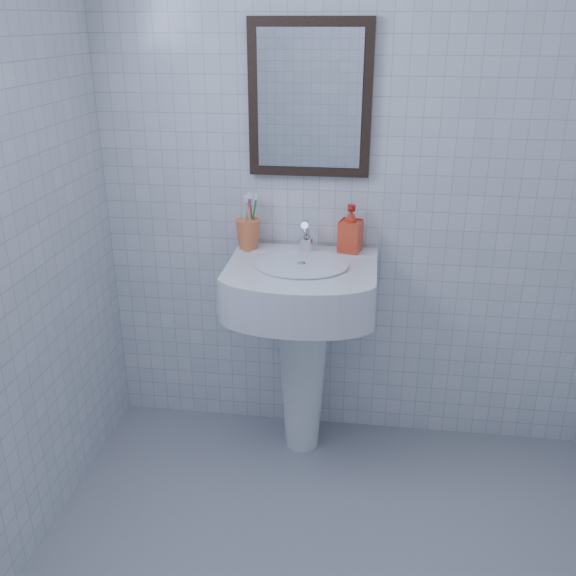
# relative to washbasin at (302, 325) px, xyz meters

# --- Properties ---
(wall_back) EXTENTS (2.20, 0.02, 2.50)m
(wall_back) POSITION_rel_washbasin_xyz_m (0.18, 0.21, 0.62)
(wall_back) COLOR silver
(wall_back) RESTS_ON ground
(washbasin) EXTENTS (0.61, 0.45, 0.94)m
(washbasin) POSITION_rel_washbasin_xyz_m (0.00, 0.00, 0.00)
(washbasin) COLOR silver
(washbasin) RESTS_ON ground
(faucet) EXTENTS (0.06, 0.13, 0.15)m
(faucet) POSITION_rel_washbasin_xyz_m (-0.00, 0.11, 0.36)
(faucet) COLOR silver
(faucet) RESTS_ON washbasin
(toothbrush_cup) EXTENTS (0.11, 0.11, 0.13)m
(toothbrush_cup) POSITION_rel_washbasin_xyz_m (-0.25, 0.12, 0.36)
(toothbrush_cup) COLOR orange
(toothbrush_cup) RESTS_ON washbasin
(soap_dispenser) EXTENTS (0.11, 0.11, 0.20)m
(soap_dispenser) POSITION_rel_washbasin_xyz_m (0.19, 0.14, 0.40)
(soap_dispenser) COLOR red
(soap_dispenser) RESTS_ON washbasin
(wall_mirror) EXTENTS (0.50, 0.04, 0.62)m
(wall_mirror) POSITION_rel_washbasin_xyz_m (0.00, 0.19, 0.92)
(wall_mirror) COLOR black
(wall_mirror) RESTS_ON wall_back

